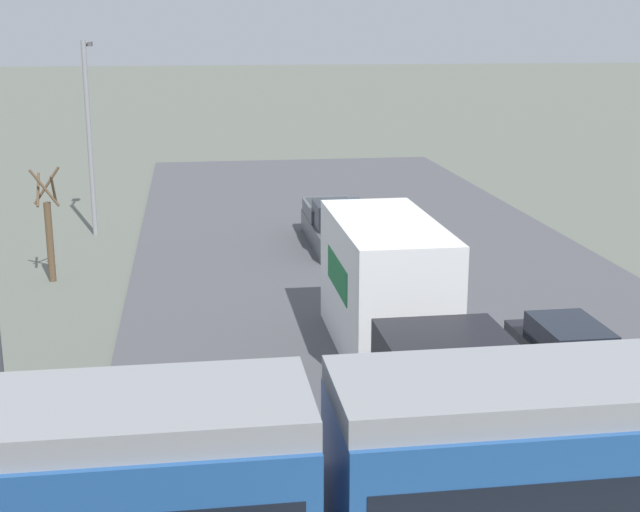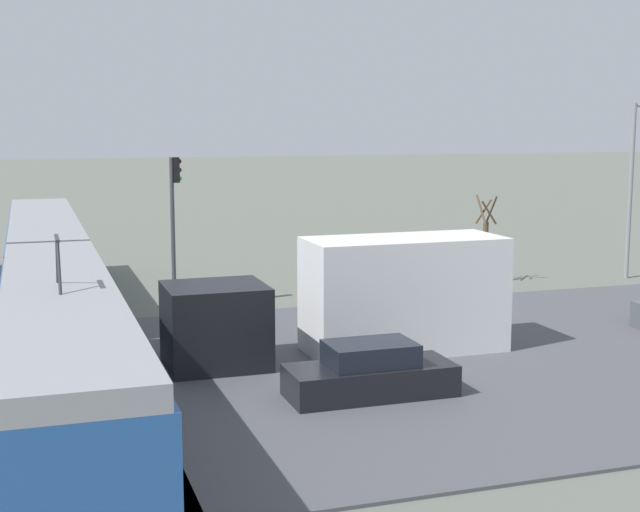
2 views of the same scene
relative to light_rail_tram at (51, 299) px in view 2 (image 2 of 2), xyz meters
name	(u,v)px [view 2 (image 2 of 2)]	position (x,y,z in m)	size (l,w,h in m)	color
rail_bed	(60,396)	(-4.71, 0.00, -1.69)	(65.68, 4.40, 0.22)	slate
light_rail_tram	(51,299)	(0.00, 0.00, 0.00)	(32.09, 2.69, 4.55)	#235193
box_truck	(360,301)	(-3.22, -8.90, -0.04)	(2.60, 10.38, 3.52)	black
sedan_car_0	(370,374)	(-7.26, -7.64, -1.08)	(1.76, 4.35, 1.41)	black
traffic_light_pole	(174,212)	(5.51, -4.70, 1.98)	(0.28, 0.47, 5.79)	#47474C
street_tree	(485,244)	(6.63, -18.56, 0.05)	(0.94, 0.79, 3.93)	brown
street_lamp_near_crossing	(635,178)	(5.85, -25.65, 2.85)	(0.36, 1.95, 7.94)	gray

